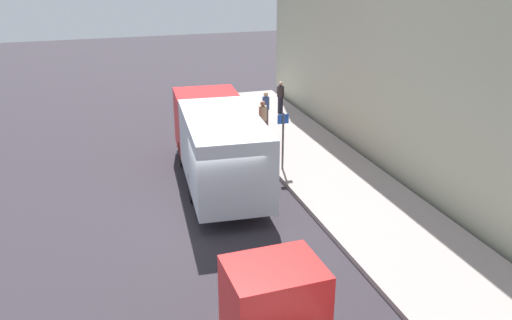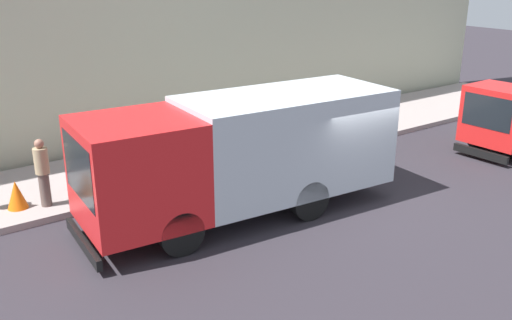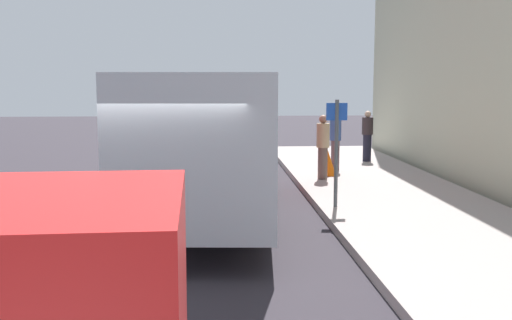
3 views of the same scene
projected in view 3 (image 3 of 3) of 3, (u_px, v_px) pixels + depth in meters
The scene contains 8 objects.
ground at pixel (164, 262), 9.44m from camera, with size 80.00×80.00×0.00m, color #2E2930.
sidewalk at pixel (474, 250), 9.76m from camera, with size 3.97×30.00×0.17m, color #A39591.
large_utility_truck at pixel (211, 139), 12.08m from camera, with size 3.02×8.01×2.92m.
pedestrian_walking at pixel (323, 145), 16.22m from camera, with size 0.47×0.47×1.73m.
pedestrian_standing at pixel (335, 139), 17.71m from camera, with size 0.47×0.47×1.74m.
pedestrian_third at pixel (367, 135), 19.85m from camera, with size 0.46×0.46×1.66m.
traffic_cone_orange at pixel (328, 163), 16.92m from camera, with size 0.50×0.50×0.71m, color orange.
street_sign_post at pixel (336, 143), 12.58m from camera, with size 0.44×0.08×2.25m.
Camera 3 is at (0.83, -9.23, 2.80)m, focal length 42.41 mm.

